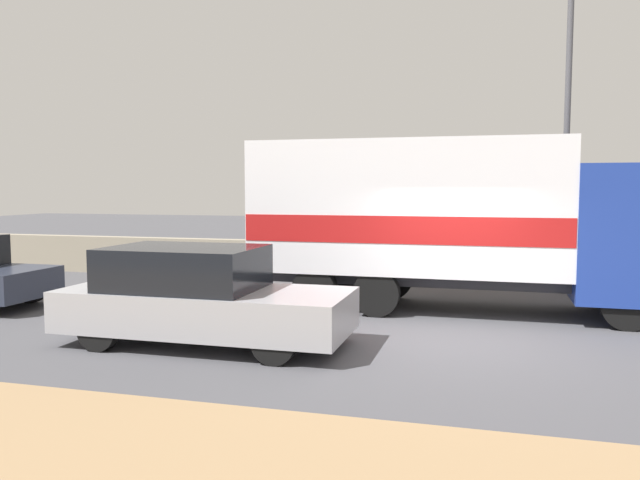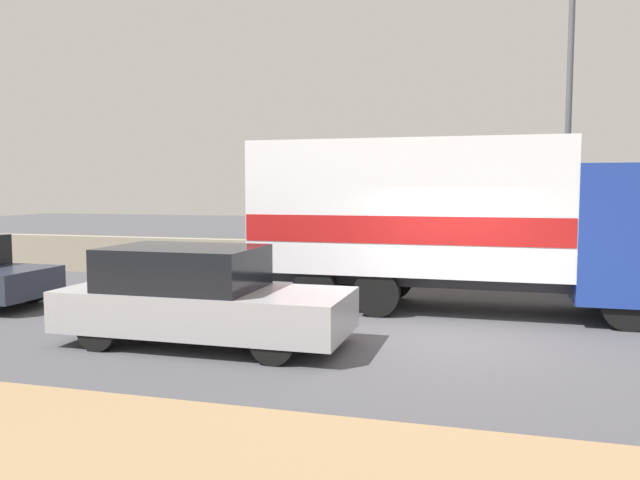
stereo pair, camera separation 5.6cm
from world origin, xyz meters
The scene contains 5 objects.
ground_plane centered at (0.00, 0.00, 0.00)m, with size 80.00×80.00×0.00m, color #47474C.
stone_wall_backdrop centered at (0.00, 5.68, 0.52)m, with size 60.00×0.35×1.05m.
street_lamp centered at (2.30, 5.34, 4.17)m, with size 0.56×0.28×7.22m.
box_truck centered at (-0.25, 2.63, 1.87)m, with size 7.91×2.38×3.39m.
car_hatchback centered at (-3.75, -1.21, 0.76)m, with size 4.54×1.82×1.54m.
Camera 1 is at (0.65, -10.07, 2.48)m, focal length 35.00 mm.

